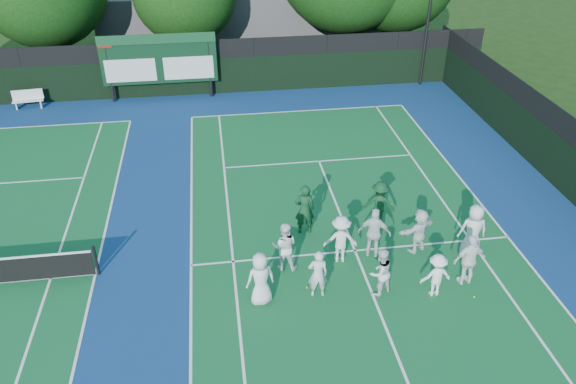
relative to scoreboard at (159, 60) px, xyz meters
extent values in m
plane|color=#1A340E|center=(7.01, -15.59, -2.19)|extent=(120.00, 120.00, 0.00)
cube|color=navy|center=(1.01, -14.59, -2.19)|extent=(34.00, 32.00, 0.01)
cube|color=#125A2B|center=(7.01, -14.59, -2.18)|extent=(10.97, 23.77, 0.00)
cube|color=white|center=(7.01, -2.70, -2.18)|extent=(10.97, 0.08, 0.00)
cube|color=white|center=(1.53, -14.59, -2.18)|extent=(0.08, 23.77, 0.00)
cube|color=white|center=(12.50, -14.59, -2.18)|extent=(0.08, 23.77, 0.00)
cube|color=white|center=(2.90, -14.59, -2.18)|extent=(0.08, 23.77, 0.00)
cube|color=white|center=(11.13, -14.59, -2.18)|extent=(0.08, 23.77, 0.00)
cube|color=white|center=(7.01, -8.19, -2.18)|extent=(8.23, 0.08, 0.00)
cube|color=white|center=(7.01, -14.59, -2.18)|extent=(0.08, 12.80, 0.00)
cube|color=white|center=(-6.99, -2.70, -2.18)|extent=(10.97, 0.08, 0.00)
cube|color=white|center=(-1.50, -14.59, -2.18)|extent=(0.08, 23.77, 0.00)
cube|color=white|center=(-2.87, -14.59, -2.18)|extent=(0.08, 23.77, 0.00)
cube|color=black|center=(1.01, 0.41, -1.19)|extent=(34.00, 0.08, 2.00)
cube|color=black|center=(1.01, 0.41, 0.31)|extent=(34.00, 0.05, 1.00)
cylinder|color=black|center=(-2.59, 0.01, -0.44)|extent=(0.16, 0.16, 3.50)
cylinder|color=black|center=(2.61, 0.01, -0.44)|extent=(0.16, 0.16, 3.50)
cube|color=black|center=(0.01, 0.01, 0.01)|extent=(6.00, 0.15, 2.60)
cube|color=#134223|center=(0.01, -0.09, 1.11)|extent=(6.00, 0.05, 0.50)
cube|color=silver|center=(-1.49, -0.09, -0.49)|extent=(2.60, 0.04, 1.20)
cube|color=silver|center=(1.51, -0.09, -0.49)|extent=(2.60, 0.04, 1.20)
cube|color=#9F160D|center=(-2.59, -0.09, 1.01)|extent=(0.70, 0.04, 0.50)
cube|color=#55555A|center=(5.01, 8.41, -0.19)|extent=(18.00, 6.00, 4.00)
cylinder|color=black|center=(-1.39, -14.59, -1.64)|extent=(0.10, 0.10, 1.10)
cube|color=silver|center=(-6.86, -0.29, -1.76)|extent=(1.56, 0.57, 0.06)
cube|color=silver|center=(-6.86, -0.13, -1.48)|extent=(1.52, 0.22, 0.51)
cube|color=silver|center=(-7.47, -0.29, -1.99)|extent=(0.10, 0.36, 0.41)
cube|color=silver|center=(-6.25, -0.29, -1.99)|extent=(0.10, 0.36, 0.41)
cylinder|color=black|center=(-6.03, 3.91, -0.78)|extent=(0.44, 0.44, 2.82)
cylinder|color=black|center=(1.52, 3.91, -0.90)|extent=(0.44, 0.44, 2.58)
sphere|color=black|center=(2.12, 4.21, 2.00)|extent=(4.12, 4.12, 4.12)
cylinder|color=black|center=(10.82, 3.91, -0.62)|extent=(0.44, 0.44, 3.14)
cylinder|color=black|center=(13.84, 3.91, -0.73)|extent=(0.44, 0.44, 2.91)
sphere|color=#A7C617|center=(5.08, -16.21, -2.16)|extent=(0.07, 0.07, 0.07)
sphere|color=#A7C617|center=(9.06, -12.02, -2.16)|extent=(0.07, 0.07, 0.07)
sphere|color=#A7C617|center=(10.03, -17.35, -2.16)|extent=(0.07, 0.07, 0.07)
sphere|color=#A7C617|center=(7.04, -11.94, -2.16)|extent=(0.07, 0.07, 0.07)
sphere|color=#A7C617|center=(11.19, -15.17, -2.16)|extent=(0.07, 0.07, 0.07)
imported|color=white|center=(3.62, -16.59, -1.31)|extent=(0.95, 0.72, 1.76)
imported|color=silver|center=(5.34, -16.54, -1.37)|extent=(0.63, 0.44, 1.65)
imported|color=white|center=(7.21, -16.71, -1.38)|extent=(0.96, 0.87, 1.61)
imported|color=white|center=(8.86, -17.00, -1.46)|extent=(0.97, 0.58, 1.46)
imported|color=white|center=(10.03, -16.64, -1.30)|extent=(1.08, 0.52, 1.78)
imported|color=white|center=(4.53, -15.11, -1.33)|extent=(0.95, 0.81, 1.72)
imported|color=white|center=(6.39, -14.98, -1.34)|extent=(1.16, 0.76, 1.69)
imported|color=silver|center=(7.53, -14.88, -1.28)|extent=(1.16, 0.80, 1.82)
imported|color=white|center=(9.09, -14.82, -1.39)|extent=(1.55, 1.05, 1.61)
imported|color=silver|center=(10.76, -15.24, -1.25)|extent=(0.98, 0.71, 1.88)
imported|color=#103D20|center=(5.50, -13.24, -1.24)|extent=(0.71, 0.47, 1.91)
imported|color=#103A1D|center=(8.23, -13.09, -1.34)|extent=(1.25, 0.95, 1.71)
camera|label=1|loc=(2.61, -29.20, 9.45)|focal=35.00mm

